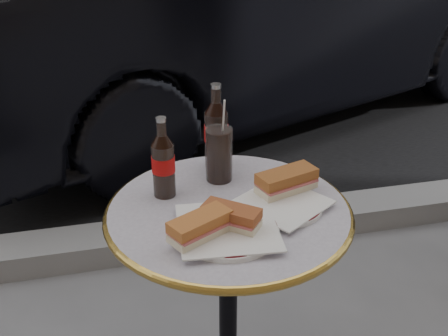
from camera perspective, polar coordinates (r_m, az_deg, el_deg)
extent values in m
cube|color=black|center=(6.34, -10.60, 13.66)|extent=(40.00, 8.00, 0.00)
cube|color=gray|center=(2.52, -4.46, -6.88)|extent=(40.00, 0.20, 0.12)
cylinder|color=white|center=(1.31, 0.36, -6.34)|extent=(0.29, 0.29, 0.01)
cylinder|color=white|center=(1.41, 5.92, -3.76)|extent=(0.27, 0.27, 0.01)
cube|color=#B8652E|center=(1.26, -2.44, -6.07)|extent=(0.16, 0.13, 0.05)
cube|color=#974A26|center=(1.30, 0.74, -5.05)|extent=(0.14, 0.13, 0.05)
cube|color=#995526|center=(1.45, 6.37, -1.43)|extent=(0.17, 0.12, 0.05)
cylinder|color=black|center=(1.50, -0.52, 1.41)|extent=(0.08, 0.08, 0.15)
imported|color=black|center=(3.86, 4.05, 16.19)|extent=(3.02, 4.60, 1.43)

